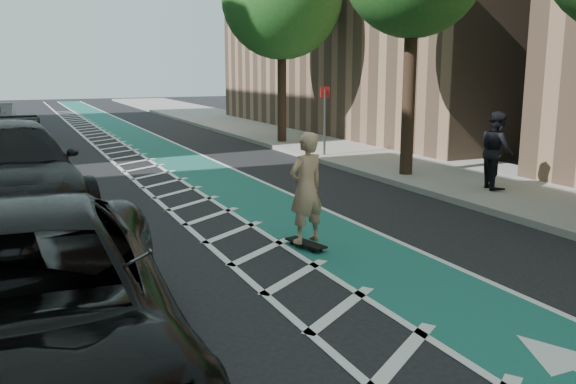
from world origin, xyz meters
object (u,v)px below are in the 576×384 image
suv_near (7,317)px  skateboarder (306,188)px  barrel_a (20,213)px  suv_far (6,170)px

suv_near → skateboarder: bearing=41.5°
skateboarder → barrel_a: skateboarder is taller
skateboarder → suv_near: (-4.70, -3.50, -0.16)m
skateboarder → suv_far: (-4.70, 4.83, -0.10)m
suv_near → barrel_a: 6.32m
skateboarder → barrel_a: bearing=-45.6°
skateboarder → suv_far: size_ratio=0.28×
suv_near → barrel_a: suv_near is taller
barrel_a → suv_far: bearing=95.6°
barrel_a → suv_near: bearing=-91.8°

